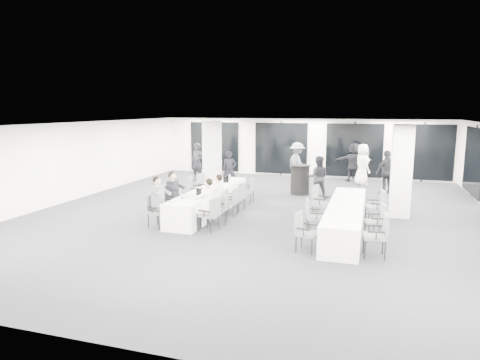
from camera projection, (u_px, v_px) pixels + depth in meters
The scene contains 42 objects.
room at pixel (294, 167), 14.06m from camera, with size 14.04×16.04×2.84m.
column_left at pixel (212, 156), 17.11m from camera, with size 0.60×0.60×2.80m, color silver.
column_right at pixel (401, 171), 12.98m from camera, with size 0.60×0.60×2.80m, color silver.
banquet_table_main at pixel (210, 201), 13.69m from camera, with size 0.90×5.00×0.75m, color white.
banquet_table_side at pixel (345, 218), 11.53m from camera, with size 0.90×5.00×0.75m, color white.
cocktail_table at pixel (300, 179), 16.53m from camera, with size 0.82×0.82×1.14m.
chair_main_left_near at pixel (156, 208), 11.98m from camera, with size 0.55×0.58×0.91m.
chair_main_left_second at pixel (170, 200), 12.82m from camera, with size 0.54×0.59×1.02m.
chair_main_left_mid at pixel (182, 197), 13.59m from camera, with size 0.45×0.51×0.88m.
chair_main_left_fourth at pixel (194, 189), 14.54m from camera, with size 0.62×0.64×1.01m.
chair_main_left_far at pixel (204, 185), 15.40m from camera, with size 0.57×0.60×0.97m.
chair_main_right_near at pixel (211, 212), 11.53m from camera, with size 0.55×0.58×0.92m.
chair_main_right_second at pixel (222, 205), 12.29m from camera, with size 0.59×0.62×0.98m.
chair_main_right_mid at pixel (232, 200), 13.20m from camera, with size 0.46×0.51×0.86m.
chair_main_right_fourth at pixel (239, 195), 13.83m from camera, with size 0.55×0.58×0.91m.
chair_main_right_far at pixel (249, 189), 14.97m from camera, with size 0.46×0.51×0.89m.
chair_side_left_near at pixel (304, 229), 9.92m from camera, with size 0.53×0.57×0.91m.
chair_side_left_mid at pixel (313, 214), 11.33m from camera, with size 0.57×0.59×0.92m.
chair_side_left_far at pixel (319, 200), 12.76m from camera, with size 0.60×0.64×1.02m.
chair_side_right_near at pixel (379, 232), 9.49m from camera, with size 0.55×0.60×1.00m.
chair_side_right_mid at pixel (378, 219), 10.84m from camera, with size 0.56×0.58×0.91m.
chair_side_right_far at pixel (378, 204), 12.33m from camera, with size 0.59×0.62×0.97m.
seated_guest_a at pixel (160, 199), 11.86m from camera, with size 0.50×0.38×1.44m.
seated_guest_b at pixel (175, 192), 12.74m from camera, with size 0.50×0.38×1.44m.
seated_guest_c at pixel (206, 201), 11.55m from camera, with size 0.50×0.38×1.44m.
seated_guest_d at pixel (216, 196), 12.28m from camera, with size 0.50×0.38×1.44m.
standing_guest_a at pixel (229, 168), 17.52m from camera, with size 0.65×0.52×1.78m, color black.
standing_guest_b at pixel (318, 174), 15.71m from camera, with size 0.86×0.52×1.78m, color black.
standing_guest_c at pixel (297, 160), 18.92m from camera, with size 1.32×0.67×2.05m, color #5A5C62.
standing_guest_d at pixel (387, 169), 16.51m from camera, with size 1.14×0.64×1.93m, color black.
standing_guest_e at pixel (362, 162), 18.43m from camera, with size 0.98×0.59×2.02m, color white.
standing_guest_f at pixel (354, 159), 19.37m from camera, with size 1.86×0.71×2.02m, color black.
standing_guest_g at pixel (197, 160), 19.49m from camera, with size 0.72×0.58×1.97m, color black.
ice_bucket_near at pixel (199, 191), 12.66m from camera, with size 0.20×0.20×0.23m, color black.
ice_bucket_far at pixel (226, 179), 14.85m from camera, with size 0.20×0.20×0.23m, color black.
water_bottle_a at pixel (182, 197), 11.88m from camera, with size 0.06×0.06×0.20m, color silver.
water_bottle_b at pixel (222, 183), 14.06m from camera, with size 0.07×0.07×0.22m, color silver.
water_bottle_c at pixel (230, 177), 15.30m from camera, with size 0.06×0.06×0.20m, color silver.
plate_a at pixel (187, 198), 12.19m from camera, with size 0.19×0.19×0.03m.
plate_b at pixel (192, 200), 11.98m from camera, with size 0.19×0.19×0.03m.
plate_c at pixel (201, 193), 12.98m from camera, with size 0.18×0.18×0.03m.
wine_glass at pixel (194, 196), 11.77m from camera, with size 0.08×0.08×0.20m.
Camera 1 is at (3.35, -12.73, 3.29)m, focal length 32.00 mm.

